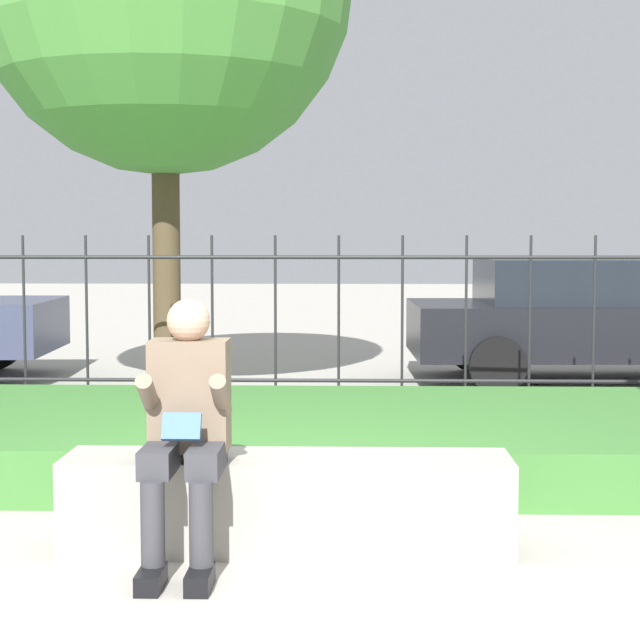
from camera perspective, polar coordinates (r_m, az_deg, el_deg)
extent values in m
plane|color=#A8A399|center=(5.53, -2.39, -12.08)|extent=(60.00, 60.00, 0.00)
cube|color=gray|center=(5.46, -1.75, -9.70)|extent=(2.24, 0.47, 0.48)
cube|color=slate|center=(5.52, -1.75, -11.70)|extent=(2.15, 0.43, 0.08)
cube|color=black|center=(4.98, -9.01, -13.50)|extent=(0.11, 0.26, 0.09)
cylinder|color=#38383D|center=(4.97, -8.91, -10.67)|extent=(0.11, 0.11, 0.39)
cube|color=#38383D|center=(5.11, -8.52, -7.31)|extent=(0.15, 0.42, 0.13)
cube|color=black|center=(4.94, -6.43, -13.60)|extent=(0.11, 0.26, 0.09)
cylinder|color=#38383D|center=(4.93, -6.36, -10.75)|extent=(0.11, 0.11, 0.39)
cube|color=#38383D|center=(5.08, -6.05, -7.37)|extent=(0.15, 0.42, 0.13)
cube|color=#7A6651|center=(5.25, -6.96, -3.99)|extent=(0.38, 0.24, 0.54)
sphere|color=tan|center=(5.19, -7.03, -0.03)|extent=(0.21, 0.21, 0.21)
cylinder|color=#7A6651|center=(5.12, -9.13, -4.00)|extent=(0.08, 0.29, 0.24)
cylinder|color=#7A6651|center=(5.07, -5.32, -4.05)|extent=(0.08, 0.29, 0.24)
cube|color=#335689|center=(5.01, -7.39, -5.67)|extent=(0.18, 0.09, 0.13)
cube|color=#3D7533|center=(7.49, -1.29, -6.30)|extent=(10.84, 2.73, 0.35)
cylinder|color=#232326|center=(9.36, -0.69, -3.24)|extent=(8.84, 0.03, 0.03)
cylinder|color=#232326|center=(9.28, -0.70, 3.37)|extent=(8.84, 0.03, 0.03)
cylinder|color=#232326|center=(9.73, -15.48, -0.29)|extent=(0.02, 0.02, 1.59)
cylinder|color=#232326|center=(9.59, -12.32, -0.31)|extent=(0.02, 0.02, 1.59)
cylinder|color=#232326|center=(9.47, -9.08, -0.32)|extent=(0.02, 0.02, 1.59)
cylinder|color=#232326|center=(9.38, -5.76, -0.33)|extent=(0.02, 0.02, 1.59)
cylinder|color=#232326|center=(9.33, -2.39, -0.34)|extent=(0.02, 0.02, 1.59)
cylinder|color=#232326|center=(9.30, 1.00, -0.35)|extent=(0.02, 0.02, 1.59)
cylinder|color=#232326|center=(9.31, 4.41, -0.35)|extent=(0.02, 0.02, 1.59)
cylinder|color=#232326|center=(9.36, 7.79, -0.36)|extent=(0.02, 0.02, 1.59)
cylinder|color=#232326|center=(9.43, 11.12, -0.36)|extent=(0.02, 0.02, 1.59)
cylinder|color=#232326|center=(9.54, 14.40, -0.37)|extent=(0.02, 0.02, 1.59)
cube|color=black|center=(11.97, 14.75, -0.47)|extent=(4.12, 1.93, 0.57)
cube|color=black|center=(11.90, 14.04, 2.04)|extent=(2.28, 1.66, 0.48)
cylinder|color=black|center=(10.86, 9.43, -2.37)|extent=(0.59, 0.21, 0.58)
cylinder|color=black|center=(12.62, 8.13, -1.40)|extent=(0.59, 0.21, 0.58)
cylinder|color=#4C3D28|center=(10.29, -8.20, 3.88)|extent=(0.26, 0.26, 2.95)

